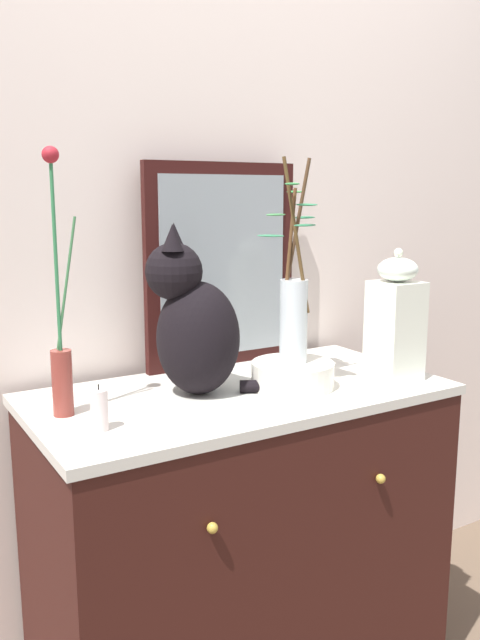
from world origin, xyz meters
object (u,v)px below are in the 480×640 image
bowl_porcelain (293,375)px  jar_lidded_porcelain (395,321)px  sideboard (240,545)px  mirror_leaning (222,266)px  vase_glass_clear (293,307)px  vase_slim_green (61,348)px  cat_sitting (194,324)px  candle_pillar (99,410)px

bowl_porcelain → jar_lidded_porcelain: jar_lidded_porcelain is taller
sideboard → bowl_porcelain: bowl_porcelain is taller
sideboard → mirror_leaning: size_ratio=1.83×
vase_glass_clear → jar_lidded_porcelain: (0.28, -0.08, -0.05)m
mirror_leaning → vase_slim_green: size_ratio=0.98×
cat_sitting → candle_pillar: (-0.29, -0.13, -0.13)m
candle_pillar → vase_glass_clear: bearing=5.1°
cat_sitting → jar_lidded_porcelain: bearing=-16.8°
sideboard → mirror_leaning: mirror_leaning is taller
sideboard → candle_pillar: 0.63m
mirror_leaning → vase_glass_clear: 0.31m
vase_glass_clear → jar_lidded_porcelain: bearing=-15.1°
sideboard → jar_lidded_porcelain: size_ratio=3.01×
sideboard → vase_glass_clear: size_ratio=2.06×
vase_slim_green → bowl_porcelain: 0.59m
cat_sitting → vase_slim_green: bearing=178.8°
mirror_leaning → cat_sitting: mirror_leaning is taller
mirror_leaning → bowl_porcelain: bearing=-82.9°
sideboard → cat_sitting: bearing=165.8°
candle_pillar → jar_lidded_porcelain: bearing=-2.0°
mirror_leaning → bowl_porcelain: 0.39m
sideboard → vase_slim_green: size_ratio=1.79×
vase_slim_green → candle_pillar: vase_slim_green is taller
vase_glass_clear → mirror_leaning: bearing=97.0°
jar_lidded_porcelain → candle_pillar: 0.82m
bowl_porcelain → candle_pillar: size_ratio=2.12×
sideboard → vase_glass_clear: bearing=-22.6°
mirror_leaning → candle_pillar: size_ratio=5.74×
sideboard → bowl_porcelain: (0.13, -0.05, 0.47)m
mirror_leaning → jar_lidded_porcelain: mirror_leaning is taller
jar_lidded_porcelain → cat_sitting: bearing=163.2°
vase_slim_green → mirror_leaning: bearing=21.7°
candle_pillar → bowl_porcelain: bearing=5.1°
jar_lidded_porcelain → mirror_leaning: bearing=130.1°
vase_glass_clear → vase_slim_green: bearing=171.2°
mirror_leaning → vase_glass_clear: (0.04, -0.30, -0.08)m
mirror_leaning → candle_pillar: bearing=-144.9°
cat_sitting → vase_slim_green: (-0.33, 0.01, -0.02)m
sideboard → cat_sitting: (-0.11, 0.03, 0.61)m
bowl_porcelain → candle_pillar: bearing=-174.9°
cat_sitting → bowl_porcelain: 0.29m
vase_glass_clear → candle_pillar: size_ratio=5.10×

